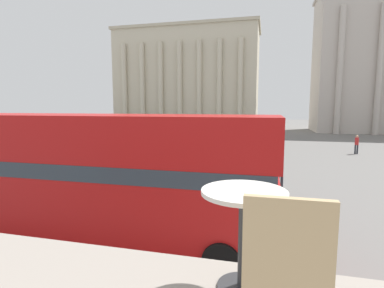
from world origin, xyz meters
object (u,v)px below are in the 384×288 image
(double_decker_bus, at_px, (95,172))
(pedestrian_red, at_px, (357,143))
(car_black, at_px, (175,148))
(cafe_dining_table, at_px, (244,217))
(pedestrian_black, at_px, (133,153))
(cafe_chair_0, at_px, (285,269))
(traffic_light_mid, at_px, (235,140))
(traffic_light_near, at_px, (143,157))
(plaza_building_left, at_px, (188,80))
(pedestrian_grey, at_px, (280,173))

(double_decker_bus, distance_m, pedestrian_red, 25.33)
(double_decker_bus, distance_m, car_black, 17.08)
(cafe_dining_table, height_order, pedestrian_black, cafe_dining_table)
(cafe_chair_0, distance_m, traffic_light_mid, 17.95)
(traffic_light_near, xyz_separation_m, traffic_light_mid, (3.10, 7.53, -0.04))
(cafe_dining_table, distance_m, car_black, 24.37)
(cafe_dining_table, height_order, plaza_building_left, plaza_building_left)
(pedestrian_red, bearing_deg, pedestrian_grey, -117.90)
(plaza_building_left, bearing_deg, pedestrian_grey, -69.30)
(cafe_chair_0, distance_m, pedestrian_black, 20.84)
(pedestrian_black, bearing_deg, cafe_dining_table, 31.00)
(cafe_dining_table, bearing_deg, pedestrian_red, 73.58)
(cafe_chair_0, height_order, pedestrian_black, cafe_chair_0)
(plaza_building_left, relative_size, traffic_light_near, 8.13)
(pedestrian_red, bearing_deg, car_black, -164.00)
(double_decker_bus, height_order, traffic_light_near, double_decker_bus)
(plaza_building_left, distance_m, pedestrian_black, 39.03)
(pedestrian_red, bearing_deg, traffic_light_near, -126.65)
(pedestrian_red, bearing_deg, double_decker_bus, -122.27)
(double_decker_bus, xyz_separation_m, pedestrian_red, (13.22, 21.57, -1.27))
(cafe_chair_0, distance_m, traffic_light_near, 11.55)
(double_decker_bus, relative_size, pedestrian_grey, 6.64)
(car_black, bearing_deg, traffic_light_near, -42.68)
(pedestrian_grey, bearing_deg, pedestrian_black, -145.67)
(pedestrian_grey, bearing_deg, double_decker_bus, -71.82)
(cafe_dining_table, bearing_deg, traffic_light_mid, 95.99)
(double_decker_bus, distance_m, traffic_light_mid, 11.49)
(car_black, relative_size, pedestrian_grey, 2.49)
(double_decker_bus, xyz_separation_m, traffic_light_near, (0.14, 3.49, -0.08))
(double_decker_bus, height_order, cafe_dining_table, double_decker_bus)
(plaza_building_left, height_order, pedestrian_grey, plaza_building_left)
(cafe_chair_0, relative_size, pedestrian_grey, 0.54)
(car_black, bearing_deg, traffic_light_mid, -9.04)
(plaza_building_left, height_order, pedestrian_red, plaza_building_left)
(cafe_chair_0, relative_size, car_black, 0.22)
(pedestrian_grey, bearing_deg, cafe_dining_table, -36.79)
(cafe_chair_0, bearing_deg, pedestrian_black, 123.34)
(traffic_light_near, height_order, pedestrian_black, traffic_light_near)
(double_decker_bus, xyz_separation_m, pedestrian_black, (-4.18, 11.63, -1.30))
(traffic_light_mid, bearing_deg, pedestrian_grey, -53.31)
(car_black, xyz_separation_m, pedestrian_grey, (8.53, -9.42, 0.27))
(traffic_light_mid, height_order, car_black, traffic_light_mid)
(traffic_light_mid, height_order, pedestrian_grey, traffic_light_mid)
(pedestrian_black, bearing_deg, traffic_light_mid, 88.94)
(cafe_chair_0, height_order, plaza_building_left, plaza_building_left)
(cafe_dining_table, relative_size, traffic_light_mid, 0.22)
(cafe_dining_table, relative_size, pedestrian_red, 0.42)
(cafe_dining_table, xyz_separation_m, traffic_light_near, (-4.91, 9.65, -1.37))
(pedestrian_grey, bearing_deg, pedestrian_red, 119.91)
(double_decker_bus, height_order, plaza_building_left, plaza_building_left)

